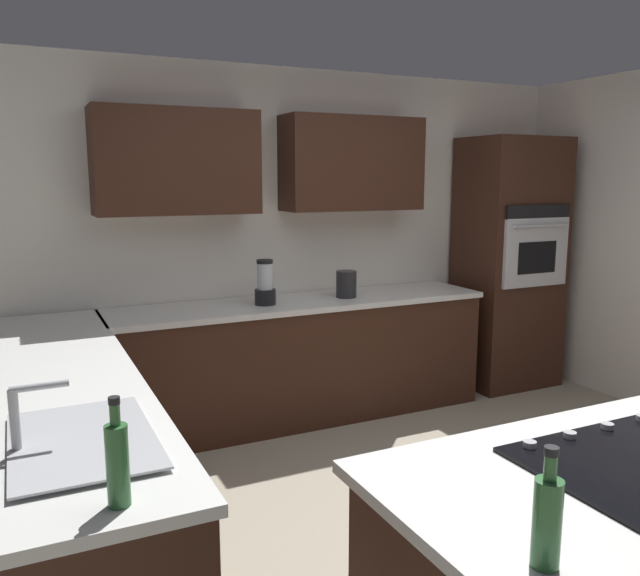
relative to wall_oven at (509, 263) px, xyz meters
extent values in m
plane|color=#9E937F|center=(1.85, 1.72, -1.06)|extent=(14.00, 14.00, 0.00)
cube|color=white|center=(1.85, -0.38, 0.24)|extent=(6.00, 0.10, 2.60)
cube|color=#381E14|center=(1.45, -0.16, 0.83)|extent=(1.10, 0.34, 0.70)
cube|color=#381E14|center=(2.80, -0.16, 0.83)|extent=(1.10, 0.34, 0.70)
cube|color=#381E14|center=(1.95, 0.00, -0.63)|extent=(2.80, 0.60, 0.86)
cube|color=silver|center=(1.95, 0.00, -0.18)|extent=(2.84, 0.64, 0.04)
cube|color=#381E14|center=(3.67, 1.17, -0.63)|extent=(0.60, 2.90, 0.86)
cube|color=silver|center=(3.67, 1.17, -0.18)|extent=(0.64, 2.94, 0.04)
cube|color=#381E14|center=(0.00, 0.00, 0.00)|extent=(0.80, 0.60, 2.12)
cube|color=silver|center=(0.00, 0.31, 0.13)|extent=(0.66, 0.03, 0.56)
cube|color=black|center=(0.00, 0.32, 0.09)|extent=(0.40, 0.01, 0.26)
cube|color=black|center=(0.00, 0.31, 0.46)|extent=(0.66, 0.02, 0.11)
cylinder|color=silver|center=(0.00, 0.35, 0.35)|extent=(0.56, 0.02, 0.02)
cube|color=#515456|center=(3.67, 1.86, -0.15)|extent=(0.40, 0.30, 0.02)
cube|color=#515456|center=(3.67, 2.20, -0.15)|extent=(0.40, 0.30, 0.02)
cube|color=#B7BABF|center=(3.67, 2.03, -0.15)|extent=(0.46, 0.70, 0.01)
cylinder|color=#B7BABF|center=(3.87, 2.03, -0.05)|extent=(0.03, 0.03, 0.22)
cylinder|color=#B7BABF|center=(3.79, 2.03, 0.06)|extent=(0.18, 0.02, 0.02)
cylinder|color=#B2B2B7|center=(1.99, 2.73, -0.14)|extent=(0.04, 0.04, 0.02)
cylinder|color=#B2B2B7|center=(2.17, 2.73, -0.14)|extent=(0.04, 0.04, 0.02)
cylinder|color=#B2B2B7|center=(2.35, 2.73, -0.14)|extent=(0.04, 0.04, 0.02)
cylinder|color=black|center=(2.25, 0.03, -0.11)|extent=(0.15, 0.15, 0.11)
cylinder|color=silver|center=(2.25, 0.03, 0.04)|extent=(0.11, 0.11, 0.18)
cylinder|color=black|center=(2.25, 0.03, 0.15)|extent=(0.12, 0.12, 0.03)
cylinder|color=#262628|center=(1.60, 0.03, -0.06)|extent=(0.15, 0.15, 0.20)
cylinder|color=#336B38|center=(3.62, 2.51, -0.05)|extent=(0.06, 0.06, 0.23)
cylinder|color=#336B38|center=(3.62, 2.51, 0.10)|extent=(0.03, 0.03, 0.06)
cylinder|color=black|center=(3.62, 2.51, 0.14)|extent=(0.03, 0.03, 0.02)
cylinder|color=#336B38|center=(2.78, 3.23, -0.06)|extent=(0.07, 0.07, 0.21)
cylinder|color=#336B38|center=(2.78, 3.23, 0.08)|extent=(0.03, 0.03, 0.06)
cylinder|color=black|center=(2.78, 3.23, 0.12)|extent=(0.03, 0.03, 0.02)
camera|label=1|loc=(3.83, 4.22, 0.73)|focal=35.96mm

